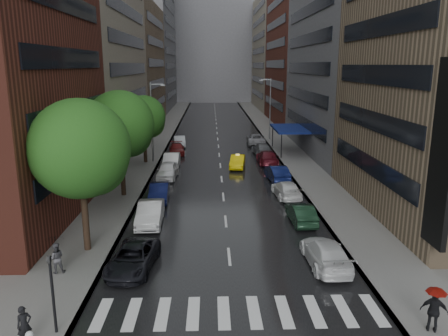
{
  "coord_description": "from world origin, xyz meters",
  "views": [
    {
      "loc": [
        -1.03,
        -19.98,
        11.12
      ],
      "look_at": [
        0.0,
        14.17,
        3.0
      ],
      "focal_mm": 35.0,
      "sensor_mm": 36.0,
      "label": 1
    }
  ],
  "objects": [
    {
      "name": "tree_mid",
      "position": [
        -8.6,
        16.41,
        6.23
      ],
      "size": [
        5.71,
        5.71,
        9.1
      ],
      "color": "#382619",
      "rests_on": "ground"
    },
    {
      "name": "tree_near",
      "position": [
        -8.6,
        5.0,
        6.37
      ],
      "size": [
        5.84,
        5.84,
        9.3
      ],
      "color": "#382619",
      "rests_on": "ground"
    },
    {
      "name": "buildings_right",
      "position": [
        15.0,
        56.7,
        15.03
      ],
      "size": [
        8.05,
        109.1,
        36.0
      ],
      "color": "#937A5B",
      "rests_on": "ground"
    },
    {
      "name": "taxi",
      "position": [
        1.88,
        26.83,
        0.7
      ],
      "size": [
        2.07,
        4.44,
        1.41
      ],
      "primitive_type": "imported",
      "rotation": [
        0.0,
        0.0,
        -0.14
      ],
      "color": "yellow",
      "rests_on": "ground"
    },
    {
      "name": "ped_black_umbrella",
      "position": [
        -9.39,
        1.94,
        1.38
      ],
      "size": [
        0.98,
        0.98,
        2.09
      ],
      "color": "#4E4C52",
      "rests_on": "sidewalk_left"
    },
    {
      "name": "ground",
      "position": [
        0.0,
        0.0,
        0.0
      ],
      "size": [
        220.0,
        220.0,
        0.0
      ],
      "primitive_type": "plane",
      "color": "gray",
      "rests_on": "ground"
    },
    {
      "name": "parked_cars_left",
      "position": [
        -5.4,
        20.41,
        0.75
      ],
      "size": [
        2.76,
        42.37,
        1.6
      ],
      "color": "black",
      "rests_on": "ground"
    },
    {
      "name": "road",
      "position": [
        0.0,
        50.0,
        0.01
      ],
      "size": [
        14.0,
        140.0,
        0.01
      ],
      "primitive_type": "cube",
      "color": "black",
      "rests_on": "ground"
    },
    {
      "name": "ped_bag_walker",
      "position": [
        -8.54,
        -4.26,
        0.94
      ],
      "size": [
        0.71,
        0.69,
        1.63
      ],
      "color": "black",
      "rests_on": "sidewalk_left"
    },
    {
      "name": "awning",
      "position": [
        8.98,
        35.0,
        3.13
      ],
      "size": [
        4.0,
        8.0,
        3.12
      ],
      "color": "navy",
      "rests_on": "sidewalk_right"
    },
    {
      "name": "building_far",
      "position": [
        0.0,
        118.0,
        16.0
      ],
      "size": [
        40.0,
        14.0,
        32.0
      ],
      "primitive_type": "cube",
      "color": "slate",
      "rests_on": "ground"
    },
    {
      "name": "street_lamp_left",
      "position": [
        -7.72,
        30.0,
        4.89
      ],
      "size": [
        1.74,
        0.22,
        9.0
      ],
      "color": "gray",
      "rests_on": "sidewalk_left"
    },
    {
      "name": "parked_cars_right",
      "position": [
        5.4,
        23.9,
        0.74
      ],
      "size": [
        2.78,
        44.07,
        1.55
      ],
      "color": "white",
      "rests_on": "ground"
    },
    {
      "name": "tree_far",
      "position": [
        -8.6,
        29.47,
        5.33
      ],
      "size": [
        4.89,
        4.89,
        7.8
      ],
      "color": "#382619",
      "rests_on": "ground"
    },
    {
      "name": "buildings_left",
      "position": [
        -15.0,
        58.79,
        15.99
      ],
      "size": [
        8.0,
        108.0,
        38.0
      ],
      "color": "maroon",
      "rests_on": "ground"
    },
    {
      "name": "sidewalk_left",
      "position": [
        -9.0,
        50.0,
        0.07
      ],
      "size": [
        4.0,
        140.0,
        0.15
      ],
      "primitive_type": "cube",
      "color": "gray",
      "rests_on": "ground"
    },
    {
      "name": "traffic_light",
      "position": [
        -7.6,
        -3.49,
        2.23
      ],
      "size": [
        0.18,
        0.15,
        3.45
      ],
      "color": "black",
      "rests_on": "sidewalk_left"
    },
    {
      "name": "street_lamp_right",
      "position": [
        7.72,
        45.0,
        4.89
      ],
      "size": [
        1.74,
        0.22,
        9.0
      ],
      "color": "gray",
      "rests_on": "sidewalk_right"
    },
    {
      "name": "crosswalk",
      "position": [
        0.2,
        -2.0,
        0.01
      ],
      "size": [
        13.15,
        2.8,
        0.01
      ],
      "color": "silver",
      "rests_on": "ground"
    },
    {
      "name": "sidewalk_right",
      "position": [
        9.0,
        50.0,
        0.07
      ],
      "size": [
        4.0,
        140.0,
        0.15
      ],
      "primitive_type": "cube",
      "color": "gray",
      "rests_on": "ground"
    },
    {
      "name": "ped_red_umbrella",
      "position": [
        8.26,
        -3.9,
        1.33
      ],
      "size": [
        1.18,
        0.88,
        2.01
      ],
      "color": "black",
      "rests_on": "sidewalk_right"
    }
  ]
}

